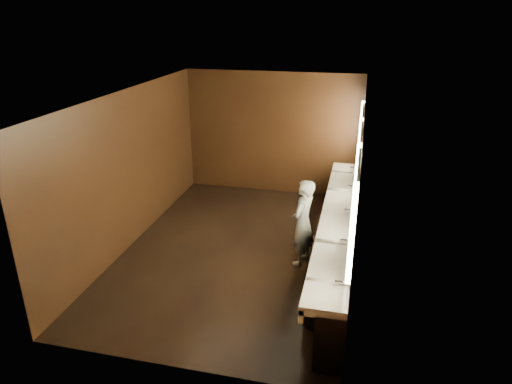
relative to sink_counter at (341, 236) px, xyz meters
The scene contains 10 objects.
floor 1.86m from the sink_counter, behind, with size 6.00×6.00×0.00m, color black.
ceiling 2.92m from the sink_counter, behind, with size 4.00×6.00×0.02m, color #2D2D2B.
wall_back 3.61m from the sink_counter, 120.87° to the left, with size 4.00×0.02×2.80m, color black.
wall_front 3.61m from the sink_counter, 120.87° to the right, with size 4.00×0.02×2.80m, color black.
wall_left 3.90m from the sink_counter, behind, with size 0.02×6.00×2.80m, color black.
wall_right 0.93m from the sink_counter, ahead, with size 0.02×6.00×2.80m, color black.
sink_counter is the anchor object (origin of this frame).
mirror_band 1.27m from the sink_counter, ahead, with size 0.06×5.03×1.15m.
person 0.70m from the sink_counter, 164.93° to the right, with size 0.55×0.36×1.50m, color #8DB7D3.
trash_bin 1.80m from the sink_counter, 97.00° to the right, with size 0.36×0.36×0.55m, color black.
Camera 1 is at (1.97, -7.03, 4.07)m, focal length 32.00 mm.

